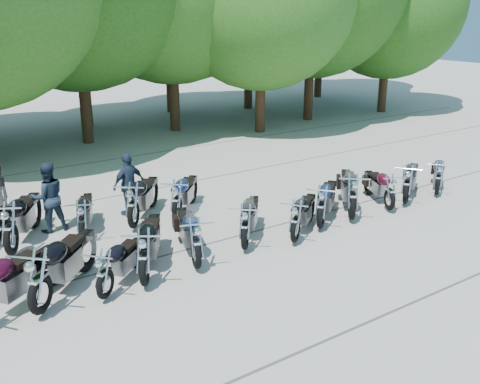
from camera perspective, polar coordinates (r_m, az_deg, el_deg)
ground at (r=12.44m, az=3.97°, el=-6.60°), size 90.00×90.00×0.00m
tree_8 at (r=30.43m, az=14.96°, el=18.11°), size 7.53×7.53×9.25m
motorcycle_1 at (r=10.45m, az=-19.77°, el=-8.34°), size 2.35×2.38×1.45m
motorcycle_2 at (r=10.72m, az=-13.62°, el=-7.97°), size 1.94×1.78×1.14m
motorcycle_3 at (r=10.98m, az=-9.75°, el=-6.35°), size 1.95×2.47×1.39m
motorcycle_4 at (r=11.57m, az=-4.52°, el=-5.05°), size 1.45×2.41×1.31m
motorcycle_5 at (r=12.43m, az=0.54°, el=-3.41°), size 2.00×2.09×1.26m
motorcycle_6 at (r=12.88m, az=5.68°, el=-2.84°), size 2.10×1.78×1.20m
motorcycle_7 at (r=13.75m, az=8.28°, el=-1.38°), size 2.22×1.96×1.29m
motorcycle_8 at (r=14.43m, az=11.36°, el=-0.33°), size 2.20×2.42×1.42m
motorcycle_9 at (r=15.40m, az=15.01°, el=0.10°), size 1.50×2.14×1.18m
motorcycle_10 at (r=15.98m, az=16.62°, el=0.86°), size 2.32×1.86×1.31m
motorcycle_11 at (r=17.08m, az=19.50°, el=1.42°), size 2.05×1.71×1.17m
motorcycle_13 at (r=13.07m, az=-22.36°, el=-3.31°), size 1.95×2.59×1.44m
motorcycle_14 at (r=13.36m, az=-15.77°, el=-2.73°), size 1.47×2.17×1.19m
motorcycle_15 at (r=13.84m, az=-10.83°, el=-1.19°), size 2.16×2.33×1.38m
motorcycle_16 at (r=14.15m, az=-6.44°, el=-0.75°), size 2.06×2.12×1.28m
rider_1 at (r=14.29m, az=-18.92°, el=-0.51°), size 0.87×0.69×1.73m
rider_2 at (r=14.91m, az=-11.23°, el=0.78°), size 1.05×0.64×1.67m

